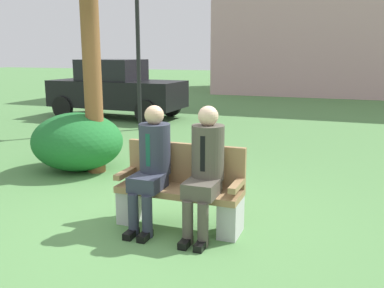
% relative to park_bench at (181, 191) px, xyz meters
% --- Properties ---
extents(ground_plane, '(80.00, 80.00, 0.00)m').
position_rel_park_bench_xyz_m(ground_plane, '(-0.27, -0.06, -0.40)').
color(ground_plane, '#528548').
extents(park_bench, '(1.36, 0.44, 0.90)m').
position_rel_park_bench_xyz_m(park_bench, '(0.00, 0.00, 0.00)').
color(park_bench, '#99754C').
rests_on(park_bench, ground).
extents(seated_man_left, '(0.34, 0.72, 1.33)m').
position_rel_park_bench_xyz_m(seated_man_left, '(-0.29, -0.12, 0.34)').
color(seated_man_left, '#2D3342').
rests_on(seated_man_left, ground).
extents(seated_man_right, '(0.34, 0.72, 1.35)m').
position_rel_park_bench_xyz_m(seated_man_right, '(0.32, -0.11, 0.35)').
color(seated_man_right, '#4C473D').
rests_on(seated_man_right, ground).
extents(shrub_near_bench, '(1.49, 1.37, 0.93)m').
position_rel_park_bench_xyz_m(shrub_near_bench, '(-2.43, 1.55, 0.07)').
color(shrub_near_bench, '#1F6B2D').
rests_on(shrub_near_bench, ground).
extents(parked_car_near, '(3.94, 1.79, 1.68)m').
position_rel_park_bench_xyz_m(parked_car_near, '(-4.77, 6.78, 0.44)').
color(parked_car_near, black).
rests_on(parked_car_near, ground).
extents(street_lamp, '(0.24, 0.24, 3.72)m').
position_rel_park_bench_xyz_m(street_lamp, '(-3.18, 5.18, 1.87)').
color(street_lamp, black).
rests_on(street_lamp, ground).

